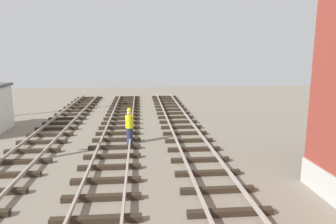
# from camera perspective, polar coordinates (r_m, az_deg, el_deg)

# --- Properties ---
(track_worker_foreground) EXTENTS (0.40, 0.40, 1.87)m
(track_worker_foreground) POSITION_cam_1_polar(r_m,az_deg,el_deg) (15.75, -7.10, -2.62)
(track_worker_foreground) COLOR #262D4C
(track_worker_foreground) RESTS_ON ground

